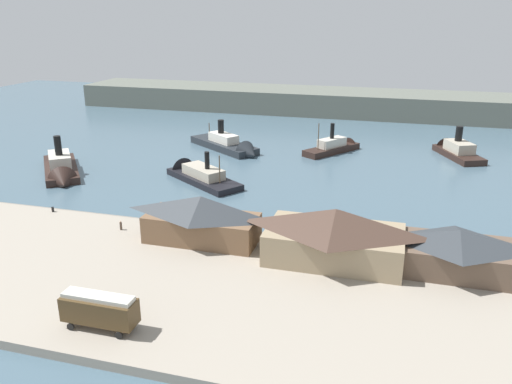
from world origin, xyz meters
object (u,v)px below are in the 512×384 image
ferry_shed_central_terminal (335,234)px  ferry_outer_harbor (61,170)px  ferry_moored_west (454,150)px  pedestrian_walking_west (72,299)px  ferry_approaching_east (196,174)px  mooring_post_center_west (144,219)px  ferry_mid_harbor (336,146)px  mooring_post_west (53,209)px  pedestrian_near_cart (121,226)px  ferry_shed_customs_shed (202,218)px  street_tram (99,309)px  ferry_moored_east (231,146)px  ferry_shed_west_terminal (458,251)px

ferry_shed_central_terminal → ferry_outer_harbor: 70.32m
ferry_shed_central_terminal → ferry_moored_west: ferry_shed_central_terminal is taller
pedestrian_walking_west → ferry_approaching_east: (-6.04, 54.67, -0.87)m
pedestrian_walking_west → ferry_outer_harbor: bearing=126.6°
mooring_post_center_west → ferry_mid_harbor: ferry_mid_harbor is taller
mooring_post_west → ferry_shed_central_terminal: bearing=-5.7°
mooring_post_west → ferry_mid_harbor: 74.23m
ferry_moored_west → ferry_outer_harbor: 96.51m
pedestrian_near_cart → ferry_approaching_east: ferry_approaching_east is taller
ferry_mid_harbor → ferry_moored_west: size_ratio=0.96×
pedestrian_walking_west → ferry_shed_central_terminal: bearing=36.0°
ferry_shed_central_terminal → ferry_outer_harbor: bearing=157.4°
ferry_shed_central_terminal → ferry_mid_harbor: ferry_shed_central_terminal is taller
ferry_shed_customs_shed → ferry_shed_central_terminal: ferry_shed_central_terminal is taller
street_tram → pedestrian_near_cart: street_tram is taller
ferry_moored_east → ferry_approaching_east: (0.10, -24.91, -0.19)m
street_tram → ferry_moored_west: bearing=64.8°
street_tram → mooring_post_west: bearing=133.4°
mooring_post_center_west → ferry_shed_customs_shed: bearing=-20.1°
ferry_shed_west_terminal → ferry_moored_east: bearing=132.2°
ferry_shed_customs_shed → ferry_moored_east: size_ratio=0.74×
ferry_moored_east → pedestrian_near_cart: bearing=-89.9°
mooring_post_west → ferry_approaching_east: bearing=60.8°
ferry_mid_harbor → ferry_moored_west: ferry_mid_harbor is taller
mooring_post_west → ferry_mid_harbor: (42.81, 60.64, -0.30)m
ferry_shed_customs_shed → street_tram: size_ratio=2.04×
mooring_post_center_west → mooring_post_west: bearing=-178.6°
ferry_shed_customs_shed → ferry_outer_harbor: bearing=149.5°
pedestrian_near_cart → ferry_moored_east: bearing=90.1°
ferry_shed_customs_shed → ferry_shed_central_terminal: 20.72m
ferry_shed_customs_shed → pedestrian_walking_west: (-8.39, -22.07, -2.95)m
street_tram → ferry_shed_customs_shed: bearing=84.6°
street_tram → ferry_mid_harbor: bearing=80.6°
ferry_shed_west_terminal → mooring_post_center_west: size_ratio=16.95×
ferry_shed_customs_shed → ferry_outer_harbor: size_ratio=0.77×
ferry_shed_west_terminal → pedestrian_near_cart: (-51.85, 0.14, -2.40)m
ferry_moored_west → ferry_shed_central_terminal: bearing=-107.0°
ferry_shed_west_terminal → pedestrian_near_cart: size_ratio=9.79×
ferry_shed_customs_shed → mooring_post_center_west: (-12.52, 4.59, -3.30)m
ferry_outer_harbor → ferry_shed_central_terminal: bearing=-22.6°
ferry_moored_west → ferry_shed_customs_shed: bearing=-121.4°
ferry_outer_harbor → pedestrian_near_cart: bearing=-40.9°
ferry_shed_west_terminal → pedestrian_near_cart: ferry_shed_west_terminal is taller
ferry_approaching_east → street_tram: bearing=-78.3°
ferry_shed_west_terminal → mooring_post_west: size_ratio=16.95×
pedestrian_near_cart → mooring_post_west: 16.36m
ferry_mid_harbor → street_tram: bearing=-99.4°
street_tram → pedestrian_walking_west: (-6.02, 3.29, -1.69)m
ferry_approaching_east → ferry_shed_customs_shed: bearing=-66.1°
ferry_outer_harbor → ferry_moored_west: bearing=26.5°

